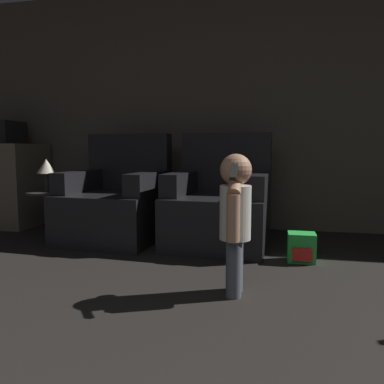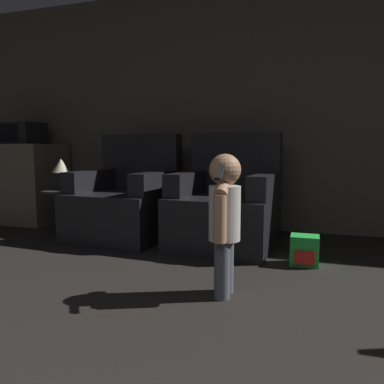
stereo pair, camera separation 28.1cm
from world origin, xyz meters
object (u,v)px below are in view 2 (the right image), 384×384
object	(u,v)px
lamp	(61,166)
armchair_right	(226,207)
microwave	(20,134)
toy_backpack	(304,250)
person_toddler	(224,213)
armchair_left	(127,203)

from	to	relation	value
lamp	armchair_right	bearing A→B (deg)	2.02
armchair_right	microwave	size ratio (longest dim) A/B	2.06
toy_backpack	lamp	xyz separation A→B (m)	(-2.41, 0.37, 0.58)
person_toddler	microwave	world-z (taller)	microwave
armchair_right	lamp	size ratio (longest dim) A/B	3.20
lamp	armchair_left	bearing A→B (deg)	4.89
toy_backpack	lamp	size ratio (longest dim) A/B	0.70
armchair_left	armchair_right	bearing A→B (deg)	3.58
armchair_left	lamp	world-z (taller)	armchair_left
person_toddler	microwave	bearing A→B (deg)	-118.40
toy_backpack	microwave	size ratio (longest dim) A/B	0.45
person_toddler	microwave	size ratio (longest dim) A/B	1.69
toy_backpack	microwave	distance (m)	3.51
armchair_left	person_toddler	world-z (taller)	armchair_left
armchair_left	lamp	xyz separation A→B (m)	(-0.71, -0.06, 0.35)
armchair_right	armchair_left	bearing A→B (deg)	-176.50
armchair_right	person_toddler	size ratio (longest dim) A/B	1.22
toy_backpack	armchair_left	bearing A→B (deg)	165.80
toy_backpack	microwave	xyz separation A→B (m)	(-3.29, 0.80, 0.95)
armchair_right	toy_backpack	distance (m)	0.85
armchair_left	person_toddler	distance (m)	1.75
microwave	lamp	size ratio (longest dim) A/B	1.55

